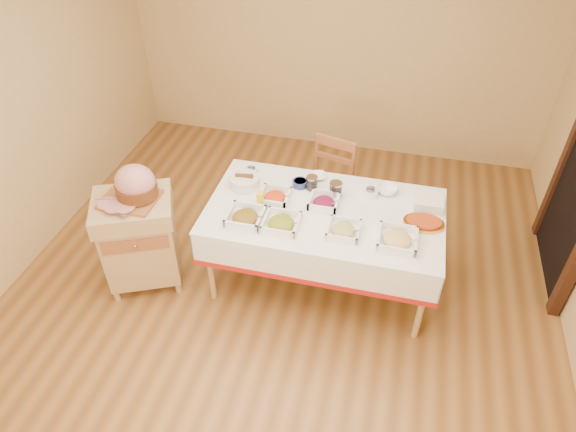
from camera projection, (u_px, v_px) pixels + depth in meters
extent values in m
plane|color=brown|center=(278.00, 298.00, 4.27)|extent=(5.00, 5.00, 0.00)
plane|color=tan|center=(339.00, 36.00, 5.31)|extent=(4.50, 0.00, 4.50)
cube|color=#351A10|center=(576.00, 136.00, 4.24)|extent=(0.08, 0.10, 2.10)
cube|color=tan|center=(325.00, 213.00, 3.97)|extent=(1.80, 1.00, 0.04)
cylinder|color=tan|center=(210.00, 267.00, 4.05)|extent=(0.05, 0.05, 0.71)
cylinder|color=tan|center=(243.00, 203.00, 4.68)|extent=(0.05, 0.05, 0.71)
cylinder|color=tan|center=(422.00, 305.00, 3.74)|extent=(0.05, 0.05, 0.71)
cylinder|color=tan|center=(426.00, 232.00, 4.37)|extent=(0.05, 0.05, 0.71)
cube|color=white|center=(325.00, 211.00, 3.95)|extent=(1.82, 1.02, 0.01)
cube|color=tan|center=(141.00, 244.00, 4.18)|extent=(0.70, 0.65, 0.60)
cube|color=tan|center=(132.00, 208.00, 3.94)|extent=(0.75, 0.70, 0.15)
cube|color=#9D5933|center=(122.00, 245.00, 3.88)|extent=(0.46, 0.22, 0.12)
sphere|color=gold|center=(121.00, 246.00, 3.87)|extent=(0.03, 0.03, 0.03)
cylinder|color=tan|center=(111.00, 286.00, 4.30)|extent=(0.05, 0.05, 0.10)
cylinder|color=tan|center=(133.00, 254.00, 4.60)|extent=(0.05, 0.05, 0.10)
cylinder|color=tan|center=(166.00, 297.00, 4.21)|extent=(0.05, 0.05, 0.10)
cylinder|color=tan|center=(185.00, 263.00, 4.51)|extent=(0.05, 0.05, 0.10)
cube|color=#9D5933|center=(325.00, 193.00, 4.62)|extent=(0.51, 0.49, 0.03)
cylinder|color=#9D5933|center=(297.00, 218.00, 4.71)|extent=(0.04, 0.04, 0.45)
cylinder|color=#9D5933|center=(315.00, 197.00, 4.96)|extent=(0.04, 0.04, 0.45)
cylinder|color=#9D5933|center=(333.00, 230.00, 4.58)|extent=(0.04, 0.04, 0.45)
cylinder|color=#9D5933|center=(349.00, 208.00, 4.82)|extent=(0.04, 0.04, 0.45)
cylinder|color=#9D5933|center=(316.00, 157.00, 4.66)|extent=(0.04, 0.04, 0.48)
cylinder|color=#9D5933|center=(353.00, 167.00, 4.53)|extent=(0.04, 0.04, 0.48)
cube|color=#9D5933|center=(336.00, 143.00, 4.47)|extent=(0.37, 0.13, 0.09)
cube|color=#9D5933|center=(130.00, 199.00, 3.89)|extent=(0.41, 0.33, 0.03)
ellipsoid|color=tan|center=(135.00, 182.00, 3.81)|extent=(0.31, 0.28, 0.26)
cylinder|color=#5C3015|center=(137.00, 189.00, 3.86)|extent=(0.31, 0.31, 0.10)
cube|color=silver|center=(112.00, 210.00, 3.76)|extent=(0.26, 0.12, 0.00)
cylinder|color=silver|center=(116.00, 199.00, 3.85)|extent=(0.30, 0.09, 0.01)
cube|color=white|center=(246.00, 220.00, 3.85)|extent=(0.26, 0.26, 0.02)
ellipsoid|color=#AB2013|center=(245.00, 217.00, 3.83)|extent=(0.20, 0.20, 0.07)
cylinder|color=silver|center=(252.00, 220.00, 3.80)|extent=(0.16, 0.01, 0.12)
cube|color=white|center=(281.00, 226.00, 3.80)|extent=(0.26, 0.26, 0.02)
ellipsoid|color=#BD8518|center=(281.00, 223.00, 3.78)|extent=(0.20, 0.20, 0.07)
cylinder|color=silver|center=(288.00, 226.00, 3.75)|extent=(0.15, 0.01, 0.11)
cube|color=white|center=(343.00, 233.00, 3.74)|extent=(0.23, 0.23, 0.01)
ellipsoid|color=tan|center=(344.00, 230.00, 3.72)|extent=(0.18, 0.18, 0.06)
cylinder|color=silver|center=(350.00, 233.00, 3.70)|extent=(0.13, 0.01, 0.10)
cube|color=white|center=(397.00, 242.00, 3.66)|extent=(0.28, 0.28, 0.01)
ellipsoid|color=#E2B56B|center=(397.00, 239.00, 3.64)|extent=(0.21, 0.21, 0.07)
cylinder|color=silver|center=(406.00, 243.00, 3.61)|extent=(0.14, 0.01, 0.10)
cube|color=white|center=(275.00, 200.00, 4.04)|extent=(0.23, 0.23, 0.02)
ellipsoid|color=red|center=(275.00, 197.00, 4.02)|extent=(0.17, 0.17, 0.06)
cylinder|color=silver|center=(280.00, 199.00, 3.99)|extent=(0.15, 0.01, 0.11)
cube|color=white|center=(324.00, 205.00, 3.99)|extent=(0.22, 0.22, 0.02)
ellipsoid|color=maroon|center=(324.00, 203.00, 3.97)|extent=(0.17, 0.17, 0.06)
cylinder|color=silver|center=(330.00, 205.00, 3.95)|extent=(0.15, 0.01, 0.11)
cylinder|color=white|center=(251.00, 170.00, 4.32)|extent=(0.11, 0.11, 0.05)
cylinder|color=black|center=(251.00, 169.00, 4.31)|extent=(0.09, 0.09, 0.02)
cylinder|color=navy|center=(300.00, 183.00, 4.18)|extent=(0.12, 0.12, 0.05)
cylinder|color=maroon|center=(300.00, 182.00, 4.17)|extent=(0.10, 0.10, 0.02)
cylinder|color=white|center=(371.00, 192.00, 4.08)|extent=(0.12, 0.12, 0.06)
cylinder|color=red|center=(371.00, 191.00, 4.06)|extent=(0.09, 0.09, 0.02)
imported|color=white|center=(317.00, 176.00, 4.27)|extent=(0.18, 0.18, 0.03)
imported|color=white|center=(387.00, 190.00, 4.11)|extent=(0.19, 0.19, 0.05)
cylinder|color=silver|center=(312.00, 183.00, 4.13)|extent=(0.09, 0.09, 0.11)
cylinder|color=silver|center=(312.00, 177.00, 4.09)|extent=(0.09, 0.09, 0.01)
cylinder|color=black|center=(312.00, 185.00, 4.14)|extent=(0.07, 0.07, 0.08)
cylinder|color=silver|center=(336.00, 190.00, 4.05)|extent=(0.10, 0.10, 0.12)
cylinder|color=silver|center=(336.00, 184.00, 4.01)|extent=(0.10, 0.10, 0.01)
cylinder|color=black|center=(335.00, 192.00, 4.06)|extent=(0.08, 0.08, 0.09)
cylinder|color=yellow|center=(260.00, 200.00, 3.94)|extent=(0.06, 0.06, 0.14)
cone|color=yellow|center=(260.00, 191.00, 3.88)|extent=(0.04, 0.04, 0.04)
cylinder|color=white|center=(245.00, 182.00, 4.17)|extent=(0.24, 0.24, 0.09)
cube|color=white|center=(428.00, 205.00, 3.99)|extent=(0.22, 0.22, 0.01)
cube|color=white|center=(428.00, 204.00, 3.98)|extent=(0.22, 0.22, 0.01)
cube|color=white|center=(429.00, 202.00, 3.97)|extent=(0.22, 0.22, 0.01)
cube|color=white|center=(429.00, 201.00, 3.96)|extent=(0.22, 0.22, 0.01)
cube|color=white|center=(429.00, 199.00, 3.96)|extent=(0.22, 0.22, 0.01)
cube|color=white|center=(430.00, 198.00, 3.95)|extent=(0.22, 0.22, 0.01)
ellipsoid|color=gold|center=(424.00, 223.00, 3.81)|extent=(0.30, 0.22, 0.03)
ellipsoid|color=#B94014|center=(424.00, 222.00, 3.80)|extent=(0.26, 0.18, 0.03)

